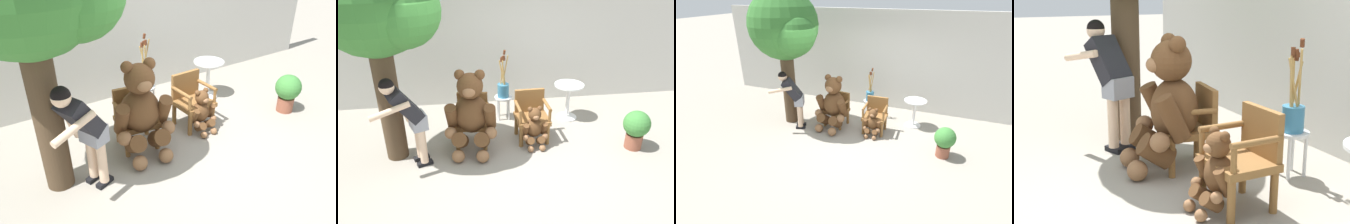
{
  "view_description": "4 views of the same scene",
  "coord_description": "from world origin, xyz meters",
  "views": [
    {
      "loc": [
        -2.37,
        -2.98,
        2.87
      ],
      "look_at": [
        -0.34,
        0.11,
        0.77
      ],
      "focal_mm": 35.0,
      "sensor_mm": 36.0,
      "label": 1
    },
    {
      "loc": [
        -0.62,
        -4.22,
        3.09
      ],
      "look_at": [
        0.04,
        0.49,
        0.66
      ],
      "focal_mm": 35.0,
      "sensor_mm": 36.0,
      "label": 2
    },
    {
      "loc": [
        1.94,
        -5.02,
        3.26
      ],
      "look_at": [
        -0.17,
        0.34,
        0.57
      ],
      "focal_mm": 28.0,
      "sensor_mm": 36.0,
      "label": 3
    },
    {
      "loc": [
        3.67,
        -1.34,
        1.82
      ],
      "look_at": [
        -0.16,
        0.46,
        0.71
      ],
      "focal_mm": 50.0,
      "sensor_mm": 36.0,
      "label": 4
    }
  ],
  "objects": [
    {
      "name": "ground_plane",
      "position": [
        0.0,
        0.0,
        0.0
      ],
      "size": [
        60.0,
        60.0,
        0.0
      ],
      "primitive_type": "plane",
      "color": "gray"
    },
    {
      "name": "wooden_chair_left",
      "position": [
        -0.51,
        0.72,
        0.46
      ],
      "size": [
        0.63,
        0.59,
        0.86
      ],
      "color": "brown",
      "rests_on": "ground"
    },
    {
      "name": "wooden_chair_right",
      "position": [
        0.52,
        0.73,
        0.46
      ],
      "size": [
        0.58,
        0.54,
        0.86
      ],
      "color": "brown",
      "rests_on": "ground"
    },
    {
      "name": "teddy_bear_large",
      "position": [
        -0.53,
        0.47,
        0.68
      ],
      "size": [
        0.85,
        0.84,
        1.4
      ],
      "color": "brown",
      "rests_on": "ground"
    },
    {
      "name": "teddy_bear_small",
      "position": [
        0.52,
        0.44,
        0.36
      ],
      "size": [
        0.44,
        0.41,
        0.73
      ],
      "color": "brown",
      "rests_on": "ground"
    },
    {
      "name": "person_visitor",
      "position": [
        -1.45,
        0.16,
        0.9
      ],
      "size": [
        0.74,
        0.68,
        1.49
      ],
      "color": "black",
      "rests_on": "ground"
    },
    {
      "name": "white_stool",
      "position": [
        0.13,
        1.53,
        0.36
      ],
      "size": [
        0.34,
        0.34,
        0.46
      ],
      "color": "silver",
      "rests_on": "ground"
    },
    {
      "name": "brush_bucket",
      "position": [
        0.13,
        1.53,
        0.66
      ],
      "size": [
        0.22,
        0.22,
        0.92
      ],
      "color": "teal",
      "rests_on": "white_stool"
    }
  ]
}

